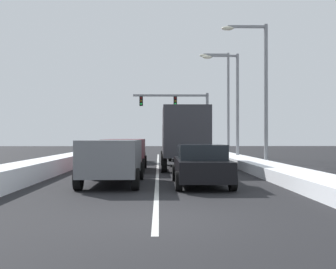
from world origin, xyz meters
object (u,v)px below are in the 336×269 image
street_lamp_right_far (225,96)px  sedan_black_right_lane_nearest (201,165)px  box_truck_right_lane_second (184,135)px  traffic_light_gantry (184,110)px  street_lamp_right_near (260,82)px  sedan_green_center_lane_third (130,152)px  suv_maroon_center_lane_second (125,152)px  sedan_white_right_lane_third (181,150)px  street_lamp_right_mid (232,97)px  suv_gray_center_lane_nearest (113,157)px

street_lamp_right_far → sedan_black_right_lane_nearest: bearing=-101.6°
sedan_black_right_lane_nearest → box_truck_right_lane_second: size_ratio=0.63×
traffic_light_gantry → street_lamp_right_near: (3.27, -17.22, 0.44)m
sedan_black_right_lane_nearest → sedan_green_center_lane_third: 13.95m
sedan_green_center_lane_third → street_lamp_right_far: street_lamp_right_far is taller
suv_maroon_center_lane_second → street_lamp_right_far: 16.64m
sedan_white_right_lane_third → street_lamp_right_mid: bearing=-28.9°
sedan_white_right_lane_third → suv_maroon_center_lane_second: 10.48m
suv_maroon_center_lane_second → street_lamp_right_near: bearing=12.0°
box_truck_right_lane_second → street_lamp_right_far: size_ratio=0.78×
sedan_white_right_lane_third → suv_maroon_center_lane_second: size_ratio=0.92×
street_lamp_right_far → street_lamp_right_near: bearing=-90.2°
sedan_black_right_lane_nearest → box_truck_right_lane_second: (-0.16, 7.98, 1.14)m
suv_maroon_center_lane_second → street_lamp_right_mid: 11.24m
suv_gray_center_lane_nearest → street_lamp_right_mid: (7.08, 13.92, 3.71)m
box_truck_right_lane_second → sedan_green_center_lane_third: 6.57m
suv_maroon_center_lane_second → street_lamp_right_mid: (7.13, 7.87, 3.71)m
traffic_light_gantry → street_lamp_right_far: size_ratio=0.82×
sedan_white_right_lane_third → sedan_green_center_lane_third: 4.70m
sedan_black_right_lane_nearest → sedan_white_right_lane_third: same height
sedan_green_center_lane_third → street_lamp_right_far: 11.58m
suv_gray_center_lane_nearest → sedan_white_right_lane_third: bearing=77.8°
sedan_black_right_lane_nearest → street_lamp_right_mid: size_ratio=0.57×
street_lamp_right_near → traffic_light_gantry: bearing=100.7°
box_truck_right_lane_second → traffic_light_gantry: 17.58m
sedan_white_right_lane_third → street_lamp_right_mid: 5.75m
suv_gray_center_lane_nearest → box_truck_right_lane_second: bearing=67.4°
sedan_black_right_lane_nearest → sedan_green_center_lane_third: size_ratio=1.00×
street_lamp_right_near → street_lamp_right_far: size_ratio=0.89×
box_truck_right_lane_second → sedan_white_right_lane_third: (0.31, 8.41, -1.14)m
suv_maroon_center_lane_second → street_lamp_right_far: bearing=61.8°
box_truck_right_lane_second → street_lamp_right_near: street_lamp_right_near is taller
street_lamp_right_far → suv_gray_center_lane_nearest: bearing=-110.5°
sedan_black_right_lane_nearest → sedan_white_right_lane_third: (0.15, 16.39, 0.00)m
suv_gray_center_lane_nearest → street_lamp_right_near: size_ratio=0.59×
sedan_black_right_lane_nearest → street_lamp_right_far: 21.59m
sedan_green_center_lane_third → sedan_black_right_lane_nearest: bearing=-75.3°
sedan_black_right_lane_nearest → suv_gray_center_lane_nearest: (-3.28, 0.46, 0.25)m
box_truck_right_lane_second → street_lamp_right_far: bearing=70.8°
suv_gray_center_lane_nearest → street_lamp_right_far: street_lamp_right_far is taller
traffic_light_gantry → suv_gray_center_lane_nearest: bearing=-99.7°
suv_gray_center_lane_nearest → street_lamp_right_near: street_lamp_right_near is taller
traffic_light_gantry → street_lamp_right_mid: (2.85, -10.95, 0.22)m
traffic_light_gantry → street_lamp_right_mid: size_ratio=0.96×
sedan_green_center_lane_third → traffic_light_gantry: traffic_light_gantry is taller
sedan_black_right_lane_nearest → suv_maroon_center_lane_second: (-3.33, 6.51, 0.25)m
suv_gray_center_lane_nearest → street_lamp_right_far: bearing=69.5°
traffic_light_gantry → street_lamp_right_far: street_lamp_right_far is taller
suv_gray_center_lane_nearest → traffic_light_gantry: 25.47m
sedan_white_right_lane_third → sedan_green_center_lane_third: size_ratio=1.00×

